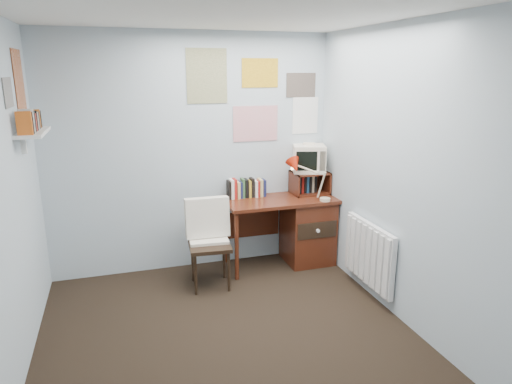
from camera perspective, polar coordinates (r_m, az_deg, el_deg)
ground at (r=3.73m, az=-2.49°, el=-19.46°), size 3.50×3.50×0.00m
back_wall at (r=4.87m, az=-8.00°, el=4.68°), size 3.00×0.02×2.50m
right_wall at (r=3.84m, az=19.44°, el=1.19°), size 0.02×3.50×2.50m
ceiling at (r=3.10m, az=-3.05°, el=22.18°), size 3.00×3.50×0.02m
desk at (r=5.15m, az=5.85°, el=-4.39°), size 1.20×0.55×0.76m
desk_chair at (r=4.56m, az=-5.80°, el=-6.74°), size 0.47×0.45×0.86m
desk_lamp at (r=4.87m, az=8.71°, el=1.21°), size 0.35×0.32×0.41m
tv_riser at (r=5.16m, az=6.72°, el=1.17°), size 0.40×0.30×0.25m
crt_tv at (r=5.11m, az=6.61°, el=4.35°), size 0.42×0.41×0.33m
book_row at (r=5.01m, az=-0.21°, el=0.68°), size 0.60×0.14×0.22m
radiator at (r=4.51m, az=13.95°, el=-7.50°), size 0.09×0.80×0.60m
wall_shelf at (r=4.16m, az=-26.12°, el=6.70°), size 0.20×0.62×0.24m
posters_back at (r=4.95m, az=-0.06°, el=12.00°), size 1.20×0.01×0.90m
posters_left at (r=4.14m, az=-28.04°, el=11.76°), size 0.01×0.70×0.60m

